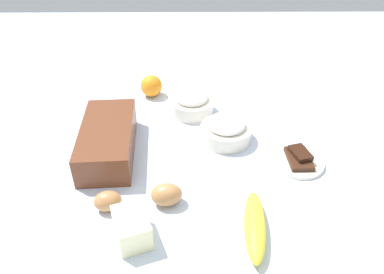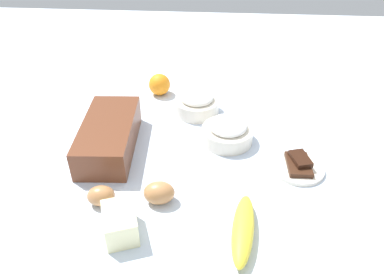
# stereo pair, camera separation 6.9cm
# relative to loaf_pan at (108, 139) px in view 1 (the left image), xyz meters

# --- Properties ---
(ground_plane) EXTENTS (2.40, 2.40, 0.02)m
(ground_plane) POSITION_rel_loaf_pan_xyz_m (0.01, -0.22, -0.05)
(ground_plane) COLOR silver
(loaf_pan) EXTENTS (0.29, 0.15, 0.08)m
(loaf_pan) POSITION_rel_loaf_pan_xyz_m (0.00, 0.00, 0.00)
(loaf_pan) COLOR brown
(loaf_pan) RESTS_ON ground_plane
(flour_bowl) EXTENTS (0.14, 0.14, 0.07)m
(flour_bowl) POSITION_rel_loaf_pan_xyz_m (0.20, -0.22, -0.01)
(flour_bowl) COLOR silver
(flour_bowl) RESTS_ON ground_plane
(sugar_bowl) EXTENTS (0.14, 0.14, 0.07)m
(sugar_bowl) POSITION_rel_loaf_pan_xyz_m (0.05, -0.31, -0.01)
(sugar_bowl) COLOR silver
(sugar_bowl) RESTS_ON ground_plane
(banana) EXTENTS (0.19, 0.06, 0.04)m
(banana) POSITION_rel_loaf_pan_xyz_m (-0.27, -0.34, -0.02)
(banana) COLOR yellow
(banana) RESTS_ON ground_plane
(orange_fruit) EXTENTS (0.07, 0.07, 0.07)m
(orange_fruit) POSITION_rel_loaf_pan_xyz_m (0.31, -0.09, -0.01)
(orange_fruit) COLOR orange
(orange_fruit) RESTS_ON ground_plane
(butter_block) EXTENTS (0.11, 0.09, 0.06)m
(butter_block) POSITION_rel_loaf_pan_xyz_m (-0.29, -0.10, -0.01)
(butter_block) COLOR #F4EDB2
(butter_block) RESTS_ON ground_plane
(egg_near_butter) EXTENTS (0.05, 0.07, 0.05)m
(egg_near_butter) POSITION_rel_loaf_pan_xyz_m (-0.21, -0.03, -0.02)
(egg_near_butter) COLOR #AC7446
(egg_near_butter) RESTS_ON ground_plane
(egg_beside_bowl) EXTENTS (0.06, 0.08, 0.05)m
(egg_beside_bowl) POSITION_rel_loaf_pan_xyz_m (-0.19, -0.16, -0.02)
(egg_beside_bowl) COLOR #B77B4B
(egg_beside_bowl) RESTS_ON ground_plane
(chocolate_plate) EXTENTS (0.13, 0.13, 0.03)m
(chocolate_plate) POSITION_rel_loaf_pan_xyz_m (-0.05, -0.49, -0.03)
(chocolate_plate) COLOR silver
(chocolate_plate) RESTS_ON ground_plane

